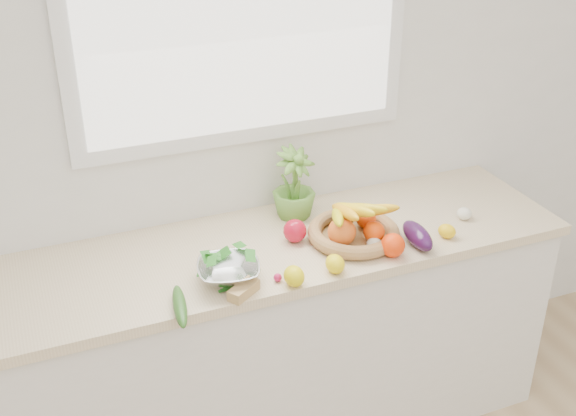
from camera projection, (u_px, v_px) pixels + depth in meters
name	position (u px, v px, depth m)	size (l,w,h in m)	color
back_wall	(243.00, 103.00, 2.70)	(4.50, 0.02, 2.70)	white
counter_cabinet	(275.00, 345.00, 2.89)	(2.20, 0.58, 0.86)	silver
countertop	(274.00, 248.00, 2.68)	(2.24, 0.62, 0.04)	beige
orange_loose	(393.00, 245.00, 2.57)	(0.09, 0.09, 0.09)	#FF3A08
lemon_a	(294.00, 276.00, 2.41)	(0.07, 0.09, 0.07)	yellow
lemon_b	(335.00, 264.00, 2.49)	(0.06, 0.08, 0.06)	yellow
lemon_c	(447.00, 231.00, 2.70)	(0.06, 0.07, 0.06)	yellow
apple	(295.00, 231.00, 2.67)	(0.09, 0.09, 0.09)	red
ginger	(244.00, 290.00, 2.37)	(0.12, 0.05, 0.04)	tan
garlic_a	(464.00, 214.00, 2.83)	(0.06, 0.06, 0.05)	white
garlic_b	(372.00, 229.00, 2.73)	(0.05, 0.05, 0.04)	silver
garlic_c	(374.00, 244.00, 2.62)	(0.06, 0.06, 0.05)	silver
eggplant	(417.00, 236.00, 2.64)	(0.07, 0.20, 0.08)	#2F0F38
cucumber	(180.00, 306.00, 2.29)	(0.04, 0.23, 0.04)	#274E17
radish	(278.00, 278.00, 2.44)	(0.03, 0.03, 0.03)	#C2184E
potted_herb	(294.00, 186.00, 2.80)	(0.17, 0.17, 0.30)	#5F9536
fruit_basket	(353.00, 228.00, 2.67)	(0.43, 0.43, 0.18)	#A88A4B
colander_with_spinach	(228.00, 267.00, 2.42)	(0.25, 0.25, 0.12)	silver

